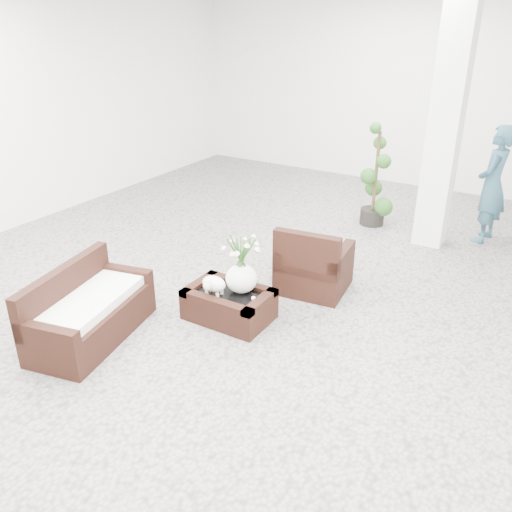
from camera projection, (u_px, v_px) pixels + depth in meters
The scene contains 10 objects.
ground at pixel (260, 301), 6.13m from camera, with size 11.00×11.00×0.00m, color gray.
column at pixel (446, 121), 7.01m from camera, with size 0.40×0.40×3.50m, color white.
coffee_table at pixel (229, 305), 5.73m from camera, with size 0.90×0.60×0.31m, color black.
sheep_figurine at pixel (214, 285), 5.60m from camera, with size 0.28×0.23×0.21m, color white.
planter_narcissus at pixel (241, 258), 5.53m from camera, with size 0.44×0.44×0.80m, color white, non-canonical shape.
tealight at pixel (253, 298), 5.54m from camera, with size 0.04×0.04×0.03m, color white.
armchair at pixel (315, 257), 6.26m from camera, with size 0.78×0.75×0.83m, color black.
loveseat at pixel (90, 305), 5.31m from camera, with size 1.40×0.67×0.75m, color black.
topiary at pixel (376, 176), 8.07m from camera, with size 0.42×0.42×1.57m, color #1F4616, non-canonical shape.
shopper at pixel (492, 185), 7.46m from camera, with size 0.62×0.40×1.69m, color #2B5060.
Camera 1 is at (2.74, -4.60, 3.04)m, focal length 36.99 mm.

